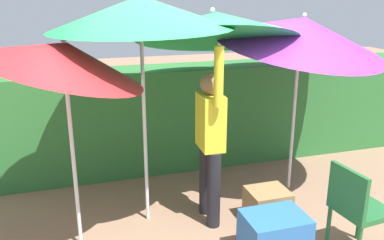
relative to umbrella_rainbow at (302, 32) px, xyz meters
name	(u,v)px	position (x,y,z in m)	size (l,w,h in m)	color
ground_plane	(201,230)	(-1.38, -0.61, -1.91)	(24.00, 24.00, 0.00)	#937056
hedge_row	(161,118)	(-1.38, 1.15, -1.22)	(8.00, 0.70, 1.38)	#2D7033
umbrella_rainbow	(302,32)	(0.00, 0.00, 0.00)	(1.98, 1.96, 2.31)	silver
umbrella_orange	(216,26)	(-0.96, 0.19, 0.07)	(1.84, 1.82, 2.42)	silver
umbrella_yellow	(141,13)	(-1.86, -0.23, 0.25)	(1.75, 1.75, 2.36)	silver
umbrella_navy	(64,57)	(-2.56, -0.48, -0.10)	(1.46, 1.44, 2.15)	silver
person_vendor	(210,137)	(-1.22, -0.41, -0.98)	(0.23, 0.55, 1.88)	black
chair_plastic	(357,206)	(-0.18, -1.41, -1.40)	(0.48, 0.48, 0.89)	#236633
cooler_box	(274,236)	(-0.87, -1.20, -1.70)	(0.57, 0.43, 0.42)	#2D6BB7
crate_cardboard	(267,206)	(-0.65, -0.64, -1.73)	(0.42, 0.37, 0.36)	#9E7A4C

